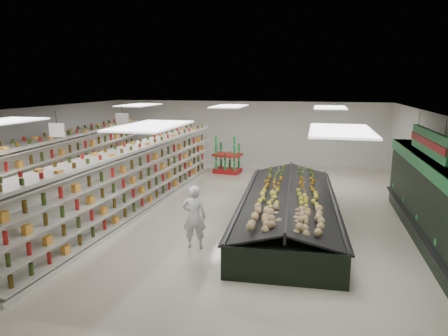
% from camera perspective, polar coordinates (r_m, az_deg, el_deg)
% --- Properties ---
extents(floor, '(16.00, 16.00, 0.00)m').
position_cam_1_polar(floor, '(13.28, -2.99, -5.89)').
color(floor, beige).
rests_on(floor, ground).
extents(ceiling, '(14.00, 16.00, 0.02)m').
position_cam_1_polar(ceiling, '(12.67, -3.15, 8.02)').
color(ceiling, white).
rests_on(ceiling, wall_back).
extents(wall_back, '(14.00, 0.02, 3.20)m').
position_cam_1_polar(wall_back, '(20.59, 3.15, 5.06)').
color(wall_back, silver).
rests_on(wall_back, floor).
extents(wall_front, '(14.00, 0.02, 3.20)m').
position_cam_1_polar(wall_front, '(5.97, -25.57, -13.66)').
color(wall_front, silver).
rests_on(wall_front, floor).
extents(wall_left, '(0.02, 16.00, 3.20)m').
position_cam_1_polar(wall_left, '(16.26, -27.52, 1.88)').
color(wall_left, silver).
rests_on(wall_left, floor).
extents(wall_right, '(0.02, 16.00, 3.20)m').
position_cam_1_polar(wall_right, '(12.86, 28.46, -0.56)').
color(wall_right, silver).
rests_on(wall_right, floor).
extents(produce_wall_case, '(0.93, 8.00, 2.20)m').
position_cam_1_polar(produce_wall_case, '(11.40, 27.94, -3.81)').
color(produce_wall_case, black).
rests_on(produce_wall_case, floor).
extents(aisle_sign_near, '(0.52, 0.06, 0.75)m').
position_cam_1_polar(aisle_sign_near, '(12.58, -22.74, 5.04)').
color(aisle_sign_near, white).
rests_on(aisle_sign_near, ceiling).
extents(aisle_sign_far, '(0.52, 0.06, 0.75)m').
position_cam_1_polar(aisle_sign_far, '(15.98, -14.37, 6.87)').
color(aisle_sign_far, white).
rests_on(aisle_sign_far, ceiling).
extents(hortifruti_banner, '(0.12, 3.20, 0.95)m').
position_cam_1_polar(hortifruti_banner, '(11.07, 27.22, 3.29)').
color(hortifruti_banner, '#207837').
rests_on(hortifruti_banner, ceiling).
extents(gondola_left, '(1.65, 13.25, 2.29)m').
position_cam_1_polar(gondola_left, '(14.82, -23.47, -0.77)').
color(gondola_left, beige).
rests_on(gondola_left, floor).
extents(gondola_center, '(1.49, 12.29, 2.13)m').
position_cam_1_polar(gondola_center, '(13.31, -12.21, -1.74)').
color(gondola_center, beige).
rests_on(gondola_center, floor).
extents(produce_island, '(3.12, 7.73, 1.14)m').
position_cam_1_polar(produce_island, '(11.94, 9.18, -5.48)').
color(produce_island, black).
rests_on(produce_island, floor).
extents(soda_endcap, '(1.36, 1.02, 1.59)m').
position_cam_1_polar(soda_endcap, '(18.44, 0.50, 1.67)').
color(soda_endcap, '#AA1314').
rests_on(soda_endcap, floor).
extents(shopper_main, '(0.63, 0.45, 1.63)m').
position_cam_1_polar(shopper_main, '(10.03, -4.27, -7.00)').
color(shopper_main, white).
rests_on(shopper_main, floor).
extents(shopper_background, '(0.60, 0.85, 1.62)m').
position_cam_1_polar(shopper_background, '(18.05, -12.08, 1.30)').
color(shopper_background, '#9D7E60').
rests_on(shopper_background, floor).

